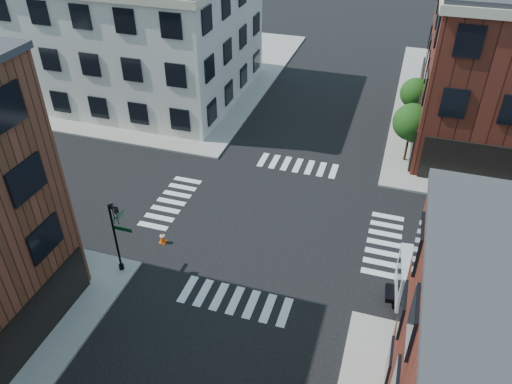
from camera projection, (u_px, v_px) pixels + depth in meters
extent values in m
plane|color=black|center=(272.00, 221.00, 31.66)|extent=(120.00, 120.00, 0.00)
cube|color=gray|center=(137.00, 67.00, 53.16)|extent=(30.00, 30.00, 0.15)
cube|color=silver|center=(122.00, 32.00, 45.64)|extent=(22.00, 16.00, 11.00)
cylinder|color=black|center=(406.00, 151.00, 37.10)|extent=(0.18, 0.18, 1.47)
cylinder|color=black|center=(408.00, 142.00, 36.68)|extent=(0.12, 0.12, 1.47)
sphere|color=#17360E|center=(412.00, 122.00, 35.71)|extent=(2.69, 2.69, 2.69)
sphere|color=#17360E|center=(414.00, 130.00, 35.89)|extent=(1.85, 1.85, 1.85)
cylinder|color=black|center=(410.00, 117.00, 41.82)|extent=(0.18, 0.18, 1.33)
cylinder|color=black|center=(412.00, 110.00, 41.44)|extent=(0.12, 0.12, 1.33)
sphere|color=#17360E|center=(415.00, 93.00, 40.57)|extent=(2.43, 2.43, 2.43)
sphere|color=#17360E|center=(417.00, 99.00, 40.71)|extent=(1.67, 1.67, 1.67)
cylinder|color=black|center=(116.00, 239.00, 26.70)|extent=(0.12, 0.12, 4.60)
cylinder|color=black|center=(122.00, 267.00, 27.85)|extent=(0.28, 0.28, 0.30)
cube|color=#053819|center=(122.00, 229.00, 26.08)|extent=(1.10, 0.03, 0.22)
cube|color=#053819|center=(118.00, 217.00, 26.50)|extent=(0.03, 1.10, 0.22)
imported|color=black|center=(118.00, 216.00, 25.77)|extent=(0.22, 0.18, 1.10)
imported|color=black|center=(113.00, 212.00, 26.08)|extent=(0.18, 0.22, 1.10)
cube|color=maroon|center=(512.00, 265.00, 24.97)|extent=(2.50, 0.27, 0.80)
cube|color=silver|center=(422.00, 281.00, 24.92)|extent=(2.52, 2.94, 2.28)
cube|color=black|center=(401.00, 272.00, 24.88)|extent=(0.31, 2.17, 1.03)
cube|color=black|center=(478.00, 307.00, 25.10)|extent=(9.20, 1.97, 0.29)
cylinder|color=black|center=(418.00, 315.00, 24.66)|extent=(1.17, 0.50, 1.14)
cylinder|color=black|center=(416.00, 281.00, 26.57)|extent=(1.17, 0.50, 1.14)
cylinder|color=black|center=(507.00, 329.00, 23.94)|extent=(1.17, 0.50, 1.14)
cylinder|color=black|center=(498.00, 293.00, 25.86)|extent=(1.17, 0.50, 1.14)
cube|color=#E9510A|center=(163.00, 242.00, 30.00)|extent=(0.41, 0.41, 0.04)
cone|color=#E9510A|center=(162.00, 237.00, 29.80)|extent=(0.39, 0.39, 0.73)
cylinder|color=white|center=(162.00, 236.00, 29.74)|extent=(0.28, 0.28, 0.08)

